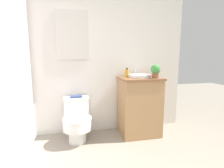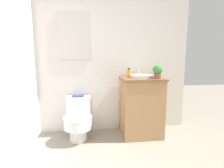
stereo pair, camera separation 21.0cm
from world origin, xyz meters
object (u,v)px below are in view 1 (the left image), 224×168
object	(u,v)px
sink	(139,76)
potted_plant	(155,71)
toilet	(77,120)
book_on_tank	(76,96)
soap_bottle	(127,73)

from	to	relation	value
sink	potted_plant	xyz separation A→B (m)	(0.18, -0.15, 0.09)
toilet	sink	bearing A→B (deg)	2.04
toilet	book_on_tank	xyz separation A→B (m)	(0.00, 0.14, 0.31)
soap_bottle	book_on_tank	distance (m)	0.82
toilet	sink	size ratio (longest dim) A/B	1.60
toilet	book_on_tank	bearing A→B (deg)	90.00
book_on_tank	toilet	bearing A→B (deg)	-90.00
soap_bottle	book_on_tank	size ratio (longest dim) A/B	0.84
sink	soap_bottle	world-z (taller)	soap_bottle
sink	book_on_tank	bearing A→B (deg)	173.55
soap_bottle	potted_plant	xyz separation A→B (m)	(0.36, -0.20, 0.05)
sink	potted_plant	world-z (taller)	potted_plant
soap_bottle	potted_plant	world-z (taller)	potted_plant
potted_plant	book_on_tank	xyz separation A→B (m)	(-1.10, 0.26, -0.38)
toilet	potted_plant	distance (m)	1.30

